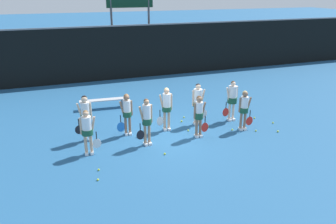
{
  "coord_description": "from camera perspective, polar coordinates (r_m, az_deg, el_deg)",
  "views": [
    {
      "loc": [
        -3.97,
        -10.96,
        5.38
      ],
      "look_at": [
        -0.01,
        0.05,
        0.93
      ],
      "focal_mm": 35.0,
      "sensor_mm": 36.0,
      "label": 1
    }
  ],
  "objects": [
    {
      "name": "fence_windscreen",
      "position": [
        20.58,
        -8.45,
        10.2
      ],
      "size": [
        60.0,
        0.08,
        3.3
      ],
      "color": "black",
      "rests_on": "ground_plane"
    },
    {
      "name": "tennis_ball_6",
      "position": [
        14.55,
        17.82,
        -1.78
      ],
      "size": [
        0.07,
        0.07,
        0.07
      ],
      "primitive_type": "sphere",
      "color": "#CCE033",
      "rests_on": "ground_plane"
    },
    {
      "name": "tennis_ball_10",
      "position": [
        13.56,
        15.06,
        -3.16
      ],
      "size": [
        0.07,
        0.07,
        0.07
      ],
      "primitive_type": "sphere",
      "color": "#CCE033",
      "rests_on": "ground_plane"
    },
    {
      "name": "tennis_ball_5",
      "position": [
        14.85,
        14.82,
        -1.0
      ],
      "size": [
        0.07,
        0.07,
        0.07
      ],
      "primitive_type": "sphere",
      "color": "#CCE033",
      "rests_on": "ground_plane"
    },
    {
      "name": "tennis_ball_11",
      "position": [
        11.34,
        -0.56,
        -7.3
      ],
      "size": [
        0.07,
        0.07,
        0.07
      ],
      "primitive_type": "sphere",
      "color": "#CCE033",
      "rests_on": "ground_plane"
    },
    {
      "name": "tennis_ball_9",
      "position": [
        10.16,
        -12.12,
        -11.44
      ],
      "size": [
        0.06,
        0.06,
        0.06
      ],
      "primitive_type": "sphere",
      "color": "#CCE033",
      "rests_on": "ground_plane"
    },
    {
      "name": "bench_courtside",
      "position": [
        15.79,
        -11.28,
        1.97
      ],
      "size": [
        2.19,
        0.52,
        0.44
      ],
      "rotation": [
        0.0,
        0.0,
        -0.07
      ],
      "color": "#B2B2B7",
      "rests_on": "ground_plane"
    },
    {
      "name": "tennis_ball_0",
      "position": [
        13.59,
        6.98,
        -2.49
      ],
      "size": [
        0.07,
        0.07,
        0.07
      ],
      "primitive_type": "sphere",
      "color": "#CCE033",
      "rests_on": "ground_plane"
    },
    {
      "name": "player_1",
      "position": [
        11.67,
        -3.75,
        -1.13
      ],
      "size": [
        0.62,
        0.34,
        1.76
      ],
      "rotation": [
        0.0,
        0.0,
        0.1
      ],
      "color": "tan",
      "rests_on": "ground_plane"
    },
    {
      "name": "player_0",
      "position": [
        11.34,
        -13.88,
        -2.87
      ],
      "size": [
        0.66,
        0.38,
        1.6
      ],
      "rotation": [
        0.0,
        0.0,
        -0.08
      ],
      "color": "tan",
      "rests_on": "ground_plane"
    },
    {
      "name": "tennis_ball_4",
      "position": [
        14.02,
        2.39,
        -1.61
      ],
      "size": [
        0.07,
        0.07,
        0.07
      ],
      "primitive_type": "sphere",
      "color": "#CCE033",
      "rests_on": "ground_plane"
    },
    {
      "name": "player_5",
      "position": [
        12.58,
        -7.18,
        0.16
      ],
      "size": [
        0.64,
        0.33,
        1.66
      ],
      "rotation": [
        0.0,
        0.0,
        -0.1
      ],
      "color": "#8C664C",
      "rests_on": "ground_plane"
    },
    {
      "name": "tennis_ball_7",
      "position": [
        10.66,
        -11.98,
        -9.8
      ],
      "size": [
        0.07,
        0.07,
        0.07
      ],
      "primitive_type": "sphere",
      "color": "#CCE033",
      "rests_on": "ground_plane"
    },
    {
      "name": "scoreboard",
      "position": [
        22.4,
        -6.63,
        17.65
      ],
      "size": [
        3.05,
        0.15,
        5.45
      ],
      "color": "#515156",
      "rests_on": "ground_plane"
    },
    {
      "name": "player_2",
      "position": [
        12.36,
        5.44,
        -0.19
      ],
      "size": [
        0.62,
        0.33,
        1.65
      ],
      "rotation": [
        0.0,
        0.0,
        -0.01
      ],
      "color": "#8C664C",
      "rests_on": "ground_plane"
    },
    {
      "name": "player_4",
      "position": [
        12.35,
        -14.18,
        -0.37
      ],
      "size": [
        0.66,
        0.37,
        1.76
      ],
      "rotation": [
        0.0,
        0.0,
        -0.2
      ],
      "color": "beige",
      "rests_on": "ground_plane"
    },
    {
      "name": "tennis_ball_8",
      "position": [
        13.14,
        3.53,
        -3.24
      ],
      "size": [
        0.06,
        0.06,
        0.06
      ],
      "primitive_type": "sphere",
      "color": "#CCE033",
      "rests_on": "ground_plane"
    },
    {
      "name": "player_6",
      "position": [
        12.87,
        -0.26,
        1.15
      ],
      "size": [
        0.64,
        0.36,
        1.77
      ],
      "rotation": [
        0.0,
        0.0,
        -0.12
      ],
      "color": "tan",
      "rests_on": "ground_plane"
    },
    {
      "name": "player_3",
      "position": [
        13.27,
        13.13,
        0.83
      ],
      "size": [
        0.64,
        0.35,
        1.64
      ],
      "rotation": [
        0.0,
        0.0,
        -0.17
      ],
      "color": "#8C664C",
      "rests_on": "ground_plane"
    },
    {
      "name": "tennis_ball_2",
      "position": [
        13.75,
        18.6,
        -3.21
      ],
      "size": [
        0.07,
        0.07,
        0.07
      ],
      "primitive_type": "sphere",
      "color": "#CCE033",
      "rests_on": "ground_plane"
    },
    {
      "name": "ground_plane",
      "position": [
        12.84,
        0.13,
        -3.94
      ],
      "size": [
        140.0,
        140.0,
        0.0
      ],
      "primitive_type": "plane",
      "color": "#235684"
    },
    {
      "name": "player_8",
      "position": [
        14.12,
        11.12,
        2.52
      ],
      "size": [
        0.69,
        0.41,
        1.75
      ],
      "rotation": [
        0.0,
        0.0,
        0.05
      ],
      "color": "beige",
      "rests_on": "ground_plane"
    },
    {
      "name": "tennis_ball_1",
      "position": [
        14.45,
        2.79,
        -0.92
      ],
      "size": [
        0.06,
        0.06,
        0.06
      ],
      "primitive_type": "sphere",
      "color": "#CCE033",
      "rests_on": "ground_plane"
    },
    {
      "name": "player_7",
      "position": [
        13.48,
        5.23,
        2.05
      ],
      "size": [
        0.68,
        0.41,
        1.77
      ],
      "rotation": [
        0.0,
        0.0,
        -0.04
      ],
      "color": "beige",
      "rests_on": "ground_plane"
    },
    {
      "name": "tennis_ball_3",
      "position": [
        13.44,
        11.12,
        -3.03
      ],
      "size": [
        0.07,
        0.07,
        0.07
      ],
      "primitive_type": "sphere",
      "color": "#CCE033",
      "rests_on": "ground_plane"
    }
  ]
}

